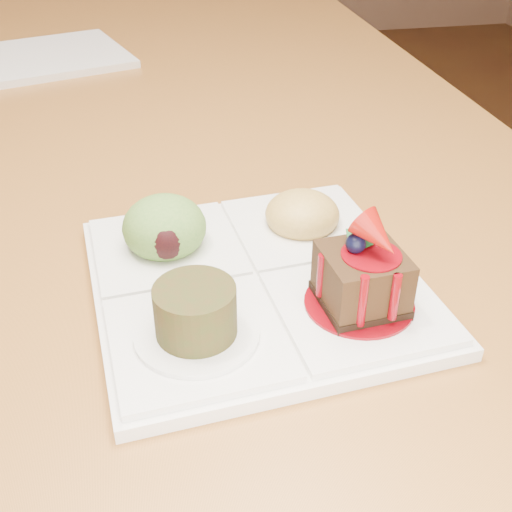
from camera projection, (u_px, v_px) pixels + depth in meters
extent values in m
plane|color=#523617|center=(166.00, 414.00, 1.43)|extent=(6.00, 6.00, 0.00)
cube|color=#A16129|center=(130.00, 97.00, 1.02)|extent=(1.00, 1.80, 0.04)
cylinder|color=#A16129|center=(278.00, 112.00, 1.99)|extent=(0.06, 0.06, 0.71)
cylinder|color=black|center=(418.00, 298.00, 1.43)|extent=(0.04, 0.04, 0.43)
cube|color=white|center=(256.00, 284.00, 0.56)|extent=(0.30, 0.30, 0.01)
cube|color=white|center=(359.00, 307.00, 0.52)|extent=(0.14, 0.14, 0.01)
cube|color=white|center=(197.00, 339.00, 0.49)|extent=(0.14, 0.14, 0.01)
cube|color=white|center=(166.00, 247.00, 0.59)|extent=(0.14, 0.14, 0.01)
cube|color=white|center=(302.00, 226.00, 0.62)|extent=(0.14, 0.14, 0.01)
cylinder|color=#6D040B|center=(359.00, 303.00, 0.52)|extent=(0.09, 0.09, 0.00)
cube|color=black|center=(359.00, 300.00, 0.51)|extent=(0.07, 0.07, 0.01)
cube|color=black|center=(362.00, 275.00, 0.50)|extent=(0.07, 0.07, 0.04)
cylinder|color=#6D040B|center=(365.00, 253.00, 0.49)|extent=(0.05, 0.05, 0.00)
sphere|color=black|center=(356.00, 243.00, 0.49)|extent=(0.02, 0.02, 0.02)
cone|color=#9C110A|center=(378.00, 236.00, 0.48)|extent=(0.05, 0.05, 0.04)
cube|color=#124A1A|center=(364.00, 238.00, 0.50)|extent=(0.02, 0.02, 0.01)
cube|color=#124A1A|center=(354.00, 237.00, 0.50)|extent=(0.01, 0.02, 0.01)
cylinder|color=#6D040B|center=(362.00, 301.00, 0.47)|extent=(0.01, 0.01, 0.04)
cylinder|color=#6D040B|center=(395.00, 297.00, 0.48)|extent=(0.01, 0.01, 0.04)
cylinder|color=#6D040B|center=(321.00, 275.00, 0.50)|extent=(0.01, 0.01, 0.04)
cylinder|color=white|center=(197.00, 334.00, 0.48)|extent=(0.10, 0.10, 0.00)
cylinder|color=#3D2811|center=(195.00, 311.00, 0.47)|extent=(0.06, 0.06, 0.04)
cylinder|color=#47270F|center=(194.00, 295.00, 0.46)|extent=(0.05, 0.05, 0.00)
ellipsoid|color=olive|center=(164.00, 227.00, 0.58)|extent=(0.08, 0.08, 0.06)
ellipsoid|color=black|center=(167.00, 241.00, 0.56)|extent=(0.04, 0.03, 0.03)
ellipsoid|color=gold|center=(302.00, 214.00, 0.62)|extent=(0.07, 0.07, 0.04)
cube|color=#CF550F|center=(314.00, 208.00, 0.62)|extent=(0.02, 0.02, 0.01)
cube|color=#476F18|center=(305.00, 206.00, 0.63)|extent=(0.02, 0.02, 0.02)
cube|color=#CF550F|center=(296.00, 204.00, 0.62)|extent=(0.02, 0.02, 0.02)
cube|color=#476F18|center=(288.00, 207.00, 0.62)|extent=(0.02, 0.02, 0.02)
cube|color=#CF550F|center=(290.00, 215.00, 0.61)|extent=(0.02, 0.02, 0.02)
cube|color=#476F18|center=(299.00, 219.00, 0.61)|extent=(0.02, 0.02, 0.02)
cube|color=#CF550F|center=(311.00, 216.00, 0.60)|extent=(0.02, 0.02, 0.02)
cube|color=#476F18|center=(318.00, 211.00, 0.61)|extent=(0.02, 0.02, 0.02)
cube|color=white|center=(54.00, 56.00, 1.12)|extent=(0.29, 0.29, 0.01)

